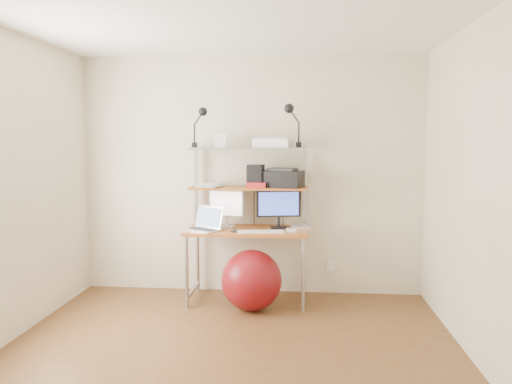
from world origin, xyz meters
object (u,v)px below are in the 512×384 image
(monitor_silver, at_px, (226,206))
(laptop, at_px, (206,225))
(monitor_black, at_px, (279,206))
(printer, at_px, (282,178))
(exercise_ball, at_px, (252,280))

(monitor_silver, relative_size, laptop, 0.95)
(monitor_silver, height_order, monitor_black, monitor_black)
(printer, bearing_deg, monitor_silver, -160.56)
(monitor_silver, distance_m, exercise_ball, 0.81)
(monitor_black, height_order, printer, printer)
(exercise_ball, bearing_deg, laptop, 160.57)
(monitor_black, bearing_deg, monitor_silver, 167.79)
(exercise_ball, bearing_deg, monitor_black, 54.66)
(laptop, xyz_separation_m, printer, (0.74, 0.23, 0.45))
(monitor_black, distance_m, printer, 0.28)
(printer, distance_m, exercise_ball, 1.06)
(laptop, bearing_deg, monitor_black, 46.58)
(monitor_silver, distance_m, printer, 0.64)
(monitor_black, distance_m, laptop, 0.75)
(laptop, height_order, printer, printer)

